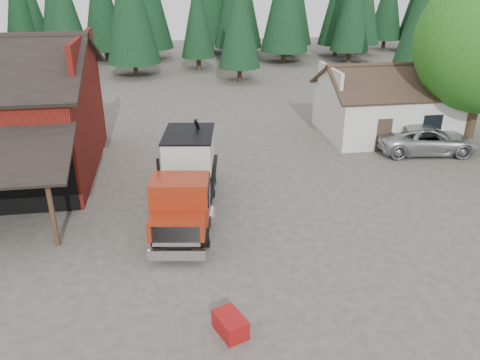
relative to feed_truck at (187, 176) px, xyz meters
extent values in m
plane|color=#4C463C|center=(0.35, -4.02, -1.76)|extent=(120.00, 120.00, 0.00)
cube|color=maroon|center=(-4.65, 5.98, 4.24)|extent=(0.25, 7.00, 2.00)
cylinder|color=#382619|center=(-5.25, -1.92, -0.36)|extent=(0.20, 0.20, 2.80)
cube|color=silver|center=(13.35, 8.98, -0.26)|extent=(8.00, 6.00, 3.00)
cube|color=#38281E|center=(13.35, 7.48, 1.99)|extent=(8.60, 3.42, 1.80)
cube|color=#38281E|center=(13.35, 10.48, 1.99)|extent=(8.60, 3.42, 1.80)
cube|color=silver|center=(9.35, 8.98, 1.99)|extent=(0.20, 4.20, 1.50)
cube|color=silver|center=(17.35, 8.98, 1.99)|extent=(0.20, 4.20, 1.50)
cube|color=#38281E|center=(11.85, 5.96, -0.76)|extent=(0.90, 0.06, 2.00)
cube|color=black|center=(14.85, 5.96, -0.16)|extent=(1.20, 0.06, 1.00)
cylinder|color=#382619|center=(17.35, 5.98, -0.16)|extent=(0.60, 0.60, 3.20)
sphere|color=#246016|center=(16.15, 6.78, 3.24)|extent=(4.40, 4.40, 4.40)
cylinder|color=#382619|center=(6.35, 25.98, -0.96)|extent=(0.44, 0.44, 1.60)
cone|color=black|center=(6.35, 25.98, 4.14)|extent=(3.96, 3.96, 9.00)
cylinder|color=#382619|center=(22.35, 21.98, -0.96)|extent=(0.44, 0.44, 1.60)
cone|color=black|center=(22.35, 21.98, 5.14)|extent=(4.84, 4.84, 11.00)
cylinder|color=#382619|center=(-3.65, 29.98, -0.96)|extent=(0.44, 0.44, 1.60)
cylinder|color=black|center=(-1.37, -2.59, -1.26)|extent=(0.47, 1.04, 1.00)
cylinder|color=black|center=(0.52, -2.88, -1.26)|extent=(0.47, 1.04, 1.00)
cylinder|color=black|center=(-0.71, 1.75, -1.26)|extent=(0.47, 1.04, 1.00)
cylinder|color=black|center=(1.19, 1.46, -1.26)|extent=(0.47, 1.04, 1.00)
cylinder|color=black|center=(-0.52, 3.01, -1.26)|extent=(0.47, 1.04, 1.00)
cylinder|color=black|center=(1.38, 2.72, -1.26)|extent=(0.47, 1.04, 1.00)
cube|color=black|center=(0.02, 0.16, -0.89)|extent=(2.18, 7.92, 0.37)
cube|color=silver|center=(-0.64, -4.13, -1.26)|extent=(2.10, 0.48, 0.41)
cube|color=silver|center=(-0.62, -4.04, -0.53)|extent=(1.73, 0.35, 0.82)
cube|color=maroon|center=(-0.54, -3.50, -0.39)|extent=(2.21, 1.48, 0.78)
cube|color=maroon|center=(-0.36, -2.33, 0.11)|extent=(2.40, 1.87, 1.69)
cube|color=black|center=(-0.47, -3.05, 0.38)|extent=(1.91, 0.36, 0.82)
cylinder|color=black|center=(-1.14, -1.38, 0.61)|extent=(0.15, 0.15, 1.64)
cube|color=black|center=(-0.22, -1.42, 0.06)|extent=(2.23, 0.45, 1.46)
cube|color=black|center=(0.21, 1.42, -0.65)|extent=(3.10, 5.59, 0.15)
cube|color=beige|center=(0.21, 1.42, 0.70)|extent=(2.53, 3.30, 1.46)
cone|color=beige|center=(0.21, 1.42, -0.21)|extent=(2.29, 2.29, 0.64)
cube|color=black|center=(0.21, 1.42, 1.45)|extent=(2.64, 3.40, 0.07)
cylinder|color=black|center=(0.95, 2.60, 0.61)|extent=(0.96, 1.92, 2.79)
cube|color=maroon|center=(0.00, 3.67, -0.39)|extent=(0.65, 0.81, 0.41)
cylinder|color=silver|center=(0.77, -1.90, -0.99)|extent=(0.64, 0.98, 0.51)
imported|color=#B7BABF|center=(14.28, 5.36, -0.95)|extent=(6.10, 3.39, 1.61)
cube|color=maroon|center=(0.82, -7.82, -1.46)|extent=(1.05, 1.28, 0.60)
camera|label=1|loc=(-0.58, -18.62, 8.18)|focal=35.00mm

